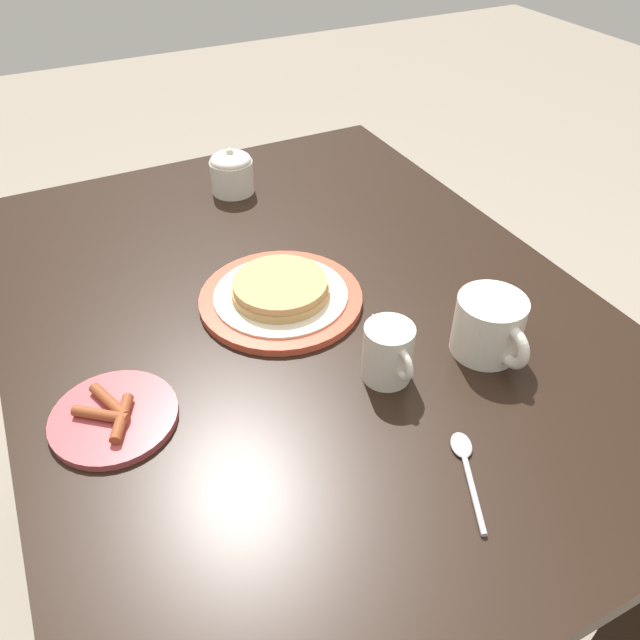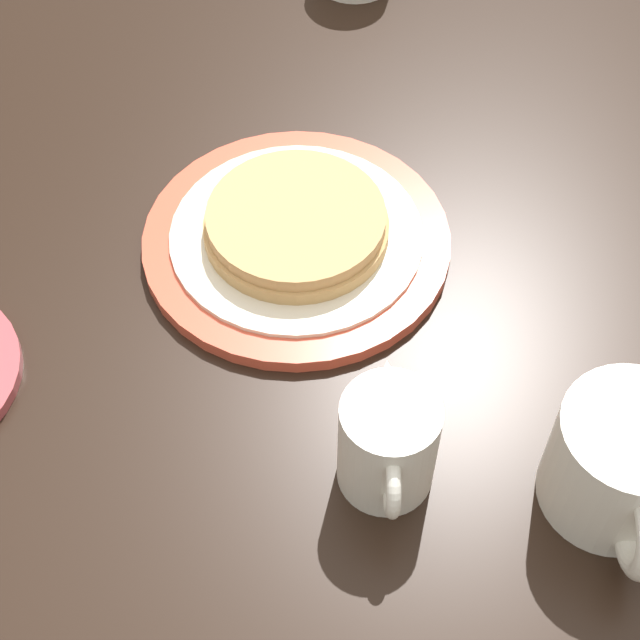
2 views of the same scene
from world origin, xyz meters
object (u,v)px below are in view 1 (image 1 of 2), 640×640
at_px(pancake_plate, 281,294).
at_px(sugar_bowl, 232,172).
at_px(coffee_mug, 490,326).
at_px(spoon, 466,463).
at_px(side_plate_bacon, 114,416).
at_px(creamer_pitcher, 388,351).

height_order(pancake_plate, sugar_bowl, sugar_bowl).
xyz_separation_m(coffee_mug, spoon, (0.15, -0.14, -0.04)).
relative_size(side_plate_bacon, coffee_mug, 1.25).
height_order(coffee_mug, creamer_pitcher, creamer_pitcher).
xyz_separation_m(pancake_plate, sugar_bowl, (-0.37, 0.06, 0.03)).
distance_m(pancake_plate, side_plate_bacon, 0.31).
xyz_separation_m(side_plate_bacon, sugar_bowl, (-0.50, 0.34, 0.04)).
relative_size(creamer_pitcher, sugar_bowl, 1.14).
xyz_separation_m(pancake_plate, side_plate_bacon, (0.13, -0.28, -0.01)).
relative_size(pancake_plate, spoon, 1.90).
bearing_deg(sugar_bowl, side_plate_bacon, -34.58).
distance_m(side_plate_bacon, coffee_mug, 0.51).
distance_m(pancake_plate, spoon, 0.39).
height_order(creamer_pitcher, spoon, creamer_pitcher).
bearing_deg(coffee_mug, sugar_bowl, -165.95).
height_order(pancake_plate, side_plate_bacon, pancake_plate).
relative_size(side_plate_bacon, sugar_bowl, 1.74).
xyz_separation_m(sugar_bowl, spoon, (0.75, 0.01, -0.04)).
relative_size(sugar_bowl, spoon, 0.69).
bearing_deg(pancake_plate, creamer_pitcher, 16.10).
distance_m(side_plate_bacon, spoon, 0.43).
distance_m(creamer_pitcher, sugar_bowl, 0.58).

